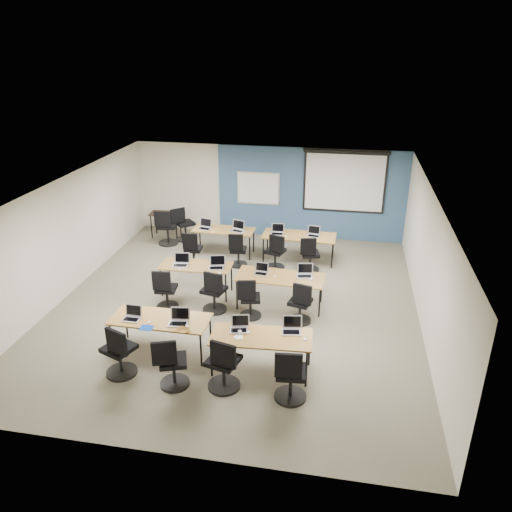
% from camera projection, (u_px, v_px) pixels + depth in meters
% --- Properties ---
extents(floor, '(8.00, 9.00, 0.02)m').
position_uv_depth(floor, '(236.00, 305.00, 11.30)').
color(floor, '#6B6354').
rests_on(floor, ground).
extents(ceiling, '(8.00, 9.00, 0.02)m').
position_uv_depth(ceiling, '(234.00, 189.00, 10.21)').
color(ceiling, white).
rests_on(ceiling, ground).
extents(wall_back, '(8.00, 0.04, 2.70)m').
position_uv_depth(wall_back, '(269.00, 192.00, 14.81)').
color(wall_back, beige).
rests_on(wall_back, ground).
extents(wall_front, '(8.00, 0.04, 2.70)m').
position_uv_depth(wall_front, '(163.00, 379.00, 6.71)').
color(wall_front, beige).
rests_on(wall_front, ground).
extents(wall_left, '(0.04, 9.00, 2.70)m').
position_uv_depth(wall_left, '(65.00, 237.00, 11.42)').
color(wall_left, beige).
rests_on(wall_left, ground).
extents(wall_right, '(0.04, 9.00, 2.70)m').
position_uv_depth(wall_right, '(428.00, 264.00, 10.09)').
color(wall_right, beige).
rests_on(wall_right, ground).
extents(blue_accent_panel, '(5.50, 0.04, 2.70)m').
position_uv_depth(blue_accent_panel, '(311.00, 194.00, 14.57)').
color(blue_accent_panel, '#3D5977').
rests_on(blue_accent_panel, wall_back).
extents(whiteboard, '(1.28, 0.03, 0.98)m').
position_uv_depth(whiteboard, '(258.00, 189.00, 14.75)').
color(whiteboard, silver).
rests_on(whiteboard, wall_back).
extents(projector_screen, '(2.40, 0.10, 1.82)m').
position_uv_depth(projector_screen, '(345.00, 178.00, 14.14)').
color(projector_screen, black).
rests_on(projector_screen, wall_back).
extents(training_table_front_left, '(1.86, 0.77, 0.73)m').
position_uv_depth(training_table_front_left, '(160.00, 320.00, 9.36)').
color(training_table_front_left, '#945D35').
rests_on(training_table_front_left, floor).
extents(training_table_front_right, '(1.80, 0.75, 0.73)m').
position_uv_depth(training_table_front_right, '(261.00, 338.00, 8.80)').
color(training_table_front_right, olive).
rests_on(training_table_front_right, floor).
extents(training_table_mid_left, '(1.66, 0.69, 0.73)m').
position_uv_depth(training_table_mid_left, '(196.00, 267.00, 11.54)').
color(training_table_mid_left, '#A2672C').
rests_on(training_table_mid_left, floor).
extents(training_table_mid_right, '(1.93, 0.81, 0.73)m').
position_uv_depth(training_table_mid_right, '(280.00, 278.00, 10.99)').
color(training_table_mid_right, '#9D7441').
rests_on(training_table_mid_right, floor).
extents(training_table_back_left, '(1.68, 0.70, 0.73)m').
position_uv_depth(training_table_back_left, '(224.00, 231.00, 13.67)').
color(training_table_back_left, olive).
rests_on(training_table_back_left, floor).
extents(training_table_back_right, '(1.94, 0.81, 0.73)m').
position_uv_depth(training_table_back_right, '(299.00, 237.00, 13.27)').
color(training_table_back_right, '#9B6B3F').
rests_on(training_table_back_right, floor).
extents(laptop_0, '(0.32, 0.27, 0.24)m').
position_uv_depth(laptop_0, '(132.00, 316.00, 9.31)').
color(laptop_0, silver).
rests_on(laptop_0, training_table_front_left).
extents(mouse_0, '(0.08, 0.10, 0.03)m').
position_uv_depth(mouse_0, '(149.00, 322.00, 9.19)').
color(mouse_0, white).
rests_on(mouse_0, training_table_front_left).
extents(task_chair_0, '(0.59, 0.56, 1.03)m').
position_uv_depth(task_chair_0, '(119.00, 355.00, 8.78)').
color(task_chair_0, black).
rests_on(task_chair_0, floor).
extents(laptop_1, '(0.35, 0.30, 0.27)m').
position_uv_depth(laptop_1, '(179.00, 320.00, 9.17)').
color(laptop_1, silver).
rests_on(laptop_1, training_table_front_left).
extents(mouse_1, '(0.09, 0.12, 0.04)m').
position_uv_depth(mouse_1, '(187.00, 327.00, 9.04)').
color(mouse_1, white).
rests_on(mouse_1, training_table_front_left).
extents(task_chair_1, '(0.53, 0.52, 1.00)m').
position_uv_depth(task_chair_1, '(172.00, 366.00, 8.50)').
color(task_chair_1, black).
rests_on(task_chair_1, floor).
extents(laptop_2, '(0.32, 0.28, 0.25)m').
position_uv_depth(laptop_2, '(240.00, 326.00, 8.97)').
color(laptop_2, silver).
rests_on(laptop_2, training_table_front_right).
extents(mouse_2, '(0.08, 0.11, 0.03)m').
position_uv_depth(mouse_2, '(248.00, 332.00, 8.88)').
color(mouse_2, white).
rests_on(mouse_2, training_table_front_right).
extents(task_chair_2, '(0.57, 0.57, 1.04)m').
position_uv_depth(task_chair_2, '(224.00, 368.00, 8.43)').
color(task_chair_2, black).
rests_on(task_chair_2, floor).
extents(laptop_3, '(0.35, 0.29, 0.26)m').
position_uv_depth(laptop_3, '(292.00, 328.00, 8.91)').
color(laptop_3, silver).
rests_on(laptop_3, training_table_front_right).
extents(mouse_3, '(0.07, 0.10, 0.03)m').
position_uv_depth(mouse_3, '(305.00, 339.00, 8.67)').
color(mouse_3, white).
rests_on(mouse_3, training_table_front_right).
extents(task_chair_3, '(0.55, 0.55, 1.02)m').
position_uv_depth(task_chair_3, '(290.00, 379.00, 8.18)').
color(task_chair_3, black).
rests_on(task_chair_3, floor).
extents(laptop_4, '(0.36, 0.30, 0.27)m').
position_uv_depth(laptop_4, '(181.00, 262.00, 11.50)').
color(laptop_4, '#A7A7B4').
rests_on(laptop_4, training_table_mid_left).
extents(mouse_4, '(0.08, 0.10, 0.03)m').
position_uv_depth(mouse_4, '(180.00, 269.00, 11.29)').
color(mouse_4, white).
rests_on(mouse_4, training_table_mid_left).
extents(task_chair_4, '(0.49, 0.49, 0.97)m').
position_uv_depth(task_chair_4, '(165.00, 292.00, 10.99)').
color(task_chair_4, black).
rests_on(task_chair_4, floor).
extents(laptop_5, '(0.35, 0.30, 0.26)m').
position_uv_depth(laptop_5, '(217.00, 265.00, 11.37)').
color(laptop_5, '#ACACB6').
rests_on(laptop_5, training_table_mid_left).
extents(mouse_5, '(0.07, 0.11, 0.04)m').
position_uv_depth(mouse_5, '(220.00, 273.00, 11.11)').
color(mouse_5, white).
rests_on(mouse_5, training_table_mid_left).
extents(task_chair_5, '(0.53, 0.53, 1.01)m').
position_uv_depth(task_chair_5, '(214.00, 295.00, 10.86)').
color(task_chair_5, black).
rests_on(task_chair_5, floor).
extents(laptop_6, '(0.30, 0.25, 0.23)m').
position_uv_depth(laptop_6, '(261.00, 271.00, 11.10)').
color(laptop_6, silver).
rests_on(laptop_6, training_table_mid_right).
extents(mouse_6, '(0.07, 0.10, 0.03)m').
position_uv_depth(mouse_6, '(275.00, 277.00, 10.95)').
color(mouse_6, white).
rests_on(mouse_6, training_table_mid_right).
extents(task_chair_6, '(0.47, 0.47, 0.95)m').
position_uv_depth(task_chair_6, '(249.00, 302.00, 10.63)').
color(task_chair_6, black).
rests_on(task_chair_6, floor).
extents(laptop_7, '(0.34, 0.29, 0.26)m').
position_uv_depth(laptop_7, '(305.00, 273.00, 10.98)').
color(laptop_7, '#A7A7A8').
rests_on(laptop_7, training_table_mid_right).
extents(mouse_7, '(0.07, 0.10, 0.03)m').
position_uv_depth(mouse_7, '(311.00, 279.00, 10.83)').
color(mouse_7, white).
rests_on(mouse_7, training_table_mid_right).
extents(task_chair_7, '(0.49, 0.49, 0.97)m').
position_uv_depth(task_chair_7, '(300.00, 306.00, 10.43)').
color(task_chair_7, black).
rests_on(task_chair_7, floor).
extents(laptop_8, '(0.35, 0.30, 0.26)m').
position_uv_depth(laptop_8, '(205.00, 226.00, 13.70)').
color(laptop_8, '#B4B4B4').
rests_on(laptop_8, training_table_back_left).
extents(mouse_8, '(0.08, 0.10, 0.03)m').
position_uv_depth(mouse_8, '(213.00, 232.00, 13.44)').
color(mouse_8, white).
rests_on(mouse_8, training_table_back_left).
extents(task_chair_8, '(0.48, 0.48, 0.97)m').
position_uv_depth(task_chair_8, '(193.00, 252.00, 13.06)').
color(task_chair_8, black).
rests_on(task_chair_8, floor).
extents(laptop_9, '(0.36, 0.31, 0.27)m').
position_uv_depth(laptop_9, '(238.00, 228.00, 13.54)').
color(laptop_9, '#A5A4B1').
rests_on(laptop_9, training_table_back_left).
extents(mouse_9, '(0.07, 0.10, 0.03)m').
position_uv_depth(mouse_9, '(242.00, 233.00, 13.39)').
color(mouse_9, white).
rests_on(mouse_9, training_table_back_left).
extents(task_chair_9, '(0.46, 0.46, 0.95)m').
position_uv_depth(task_chair_9, '(238.00, 253.00, 13.05)').
color(task_chair_9, black).
rests_on(task_chair_9, floor).
extents(laptop_10, '(0.34, 0.29, 0.26)m').
position_uv_depth(laptop_10, '(277.00, 231.00, 13.34)').
color(laptop_10, silver).
rests_on(laptop_10, training_table_back_right).
extents(mouse_10, '(0.08, 0.11, 0.03)m').
position_uv_depth(mouse_10, '(286.00, 236.00, 13.17)').
color(mouse_10, white).
rests_on(mouse_10, training_table_back_right).
extents(task_chair_10, '(0.52, 0.51, 0.99)m').
position_uv_depth(task_chair_10, '(276.00, 255.00, 12.88)').
color(task_chair_10, black).
rests_on(task_chair_10, floor).
extents(laptop_11, '(0.33, 0.28, 0.25)m').
position_uv_depth(laptop_11, '(314.00, 233.00, 13.20)').
color(laptop_11, silver).
rests_on(laptop_11, training_table_back_right).
extents(mouse_11, '(0.06, 0.09, 0.03)m').
position_uv_depth(mouse_11, '(316.00, 238.00, 13.04)').
color(mouse_11, white).
rests_on(mouse_11, training_table_back_right).
extents(task_chair_11, '(0.49, 0.49, 0.97)m').
position_uv_depth(task_chair_11, '(310.00, 257.00, 12.75)').
color(task_chair_11, black).
rests_on(task_chair_11, floor).
extents(blue_mousepad, '(0.24, 0.20, 0.01)m').
position_uv_depth(blue_mousepad, '(146.00, 328.00, 9.03)').
color(blue_mousepad, '#083096').
rests_on(blue_mousepad, training_table_front_left).
extents(snack_bowl, '(0.26, 0.26, 0.06)m').
position_uv_depth(snack_bowl, '(183.00, 331.00, 8.90)').
color(snack_bowl, brown).
rests_on(snack_bowl, training_table_front_left).
extents(snack_plate, '(0.17, 0.17, 0.01)m').
position_uv_depth(snack_plate, '(239.00, 337.00, 8.74)').
color(snack_plate, white).
rests_on(snack_plate, training_table_front_right).
extents(coffee_cup, '(0.07, 0.07, 0.05)m').
position_uv_depth(coffee_cup, '(240.00, 333.00, 8.81)').
color(coffee_cup, silver).
rests_on(coffee_cup, snack_plate).
extents(utility_table, '(0.90, 0.50, 0.75)m').
position_uv_depth(utility_table, '(165.00, 216.00, 14.90)').
color(utility_table, black).
rests_on(utility_table, floor).
extents(spare_chair_a, '(0.64, 0.54, 1.02)m').
position_uv_depth(spare_chair_a, '(184.00, 227.00, 14.72)').
color(spare_chair_a, black).
rests_on(spare_chair_a, floor).
extents(spare_chair_b, '(0.58, 0.58, 1.05)m').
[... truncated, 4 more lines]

